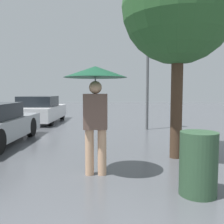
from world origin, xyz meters
name	(u,v)px	position (x,y,z in m)	size (l,w,h in m)	color
pedestrian	(95,89)	(-0.08, 3.49, 1.54)	(1.11, 1.11, 1.93)	tan
parked_car_farthest	(40,110)	(-3.30, 10.95, 0.58)	(1.80, 3.86, 1.25)	silver
tree	(179,8)	(1.64, 4.65, 3.29)	(2.45, 2.45, 4.54)	#473323
street_lamp	(148,53)	(1.54, 8.73, 2.92)	(0.35, 0.35, 4.08)	#515456
trash_bin	(198,164)	(1.46, 2.63, 0.46)	(0.54, 0.54, 0.92)	#2D4C33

